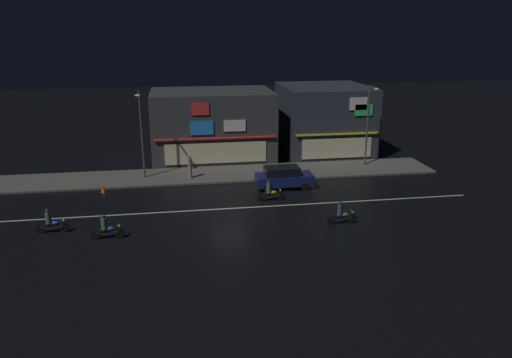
% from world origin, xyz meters
% --- Properties ---
extents(ground_plane, '(140.00, 140.00, 0.00)m').
position_xyz_m(ground_plane, '(0.00, 0.00, 0.00)').
color(ground_plane, black).
extents(lane_divider_stripe, '(34.25, 0.16, 0.01)m').
position_xyz_m(lane_divider_stripe, '(0.00, 0.00, 0.01)').
color(lane_divider_stripe, beige).
rests_on(lane_divider_stripe, ground).
extents(sidewalk_far, '(36.05, 4.56, 0.14)m').
position_xyz_m(sidewalk_far, '(0.00, 7.78, 0.07)').
color(sidewalk_far, '#5B5954').
rests_on(sidewalk_far, ground).
extents(storefront_left_block, '(10.90, 7.48, 6.15)m').
position_xyz_m(storefront_left_block, '(-0.00, 13.72, 3.07)').
color(storefront_left_block, '#383A3F').
rests_on(storefront_left_block, ground).
extents(storefront_center_block, '(8.02, 8.76, 6.32)m').
position_xyz_m(storefront_center_block, '(10.82, 14.36, 3.16)').
color(storefront_center_block, '#2D333D').
rests_on(storefront_center_block, ground).
extents(streetlamp_west, '(0.44, 1.64, 6.89)m').
position_xyz_m(streetlamp_west, '(-5.94, 7.53, 4.22)').
color(streetlamp_west, '#47494C').
rests_on(streetlamp_west, sidewalk_far).
extents(streetlamp_mid, '(0.44, 1.64, 6.90)m').
position_xyz_m(streetlamp_mid, '(12.89, 8.25, 4.22)').
color(streetlamp_mid, '#47494C').
rests_on(streetlamp_mid, sidewalk_far).
extents(pedestrian_on_sidewalk, '(0.33, 0.33, 1.88)m').
position_xyz_m(pedestrian_on_sidewalk, '(-2.34, 6.91, 1.02)').
color(pedestrian_on_sidewalk, gray).
rests_on(pedestrian_on_sidewalk, sidewalk_far).
extents(parked_car_near_kerb, '(4.30, 1.98, 1.67)m').
position_xyz_m(parked_car_near_kerb, '(4.56, 3.68, 0.87)').
color(parked_car_near_kerb, navy).
rests_on(parked_car_near_kerb, ground).
extents(motorcycle_lead, '(1.90, 0.60, 1.52)m').
position_xyz_m(motorcycle_lead, '(-10.82, -2.29, 0.63)').
color(motorcycle_lead, black).
rests_on(motorcycle_lead, ground).
extents(motorcycle_following, '(1.90, 0.60, 1.52)m').
position_xyz_m(motorcycle_following, '(-7.46, -3.69, 0.63)').
color(motorcycle_following, black).
rests_on(motorcycle_following, ground).
extents(motorcycle_opposite_lane, '(1.90, 0.60, 1.52)m').
position_xyz_m(motorcycle_opposite_lane, '(3.03, 1.06, 0.63)').
color(motorcycle_opposite_lane, black).
rests_on(motorcycle_opposite_lane, ground).
extents(motorcycle_trailing_far, '(1.90, 0.60, 1.52)m').
position_xyz_m(motorcycle_trailing_far, '(6.58, -3.76, 0.63)').
color(motorcycle_trailing_far, black).
rests_on(motorcycle_trailing_far, ground).
extents(traffic_cone, '(0.36, 0.36, 0.55)m').
position_xyz_m(traffic_cone, '(-8.79, 4.81, 0.28)').
color(traffic_cone, orange).
rests_on(traffic_cone, ground).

